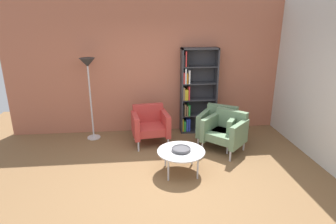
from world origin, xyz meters
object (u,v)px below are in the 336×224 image
Objects in this scene: coffee_table_low at (181,152)px; armchair_by_bookshelf at (219,125)px; armchair_spare_guest at (150,124)px; floor_lamp_torchiere at (88,72)px; armchair_corner_red at (226,131)px; bookshelf_tall at (195,92)px; decorative_bowl at (181,149)px.

armchair_by_bookshelf reaches higher than coffee_table_low.
floor_lamp_torchiere reaches higher than armchair_spare_guest.
bookshelf_tall is at bearing 155.76° from armchair_corner_red.
armchair_corner_red is at bearing -18.18° from floor_lamp_torchiere.
armchair_spare_guest is at bearing -155.69° from armchair_by_bookshelf.
coffee_table_low is 2.58m from floor_lamp_torchiere.
bookshelf_tall is 2.33m from floor_lamp_torchiere.
decorative_bowl is 2.56m from floor_lamp_torchiere.
bookshelf_tall reaches higher than armchair_spare_guest.
armchair_by_bookshelf is at bearing 145.07° from armchair_corner_red.
armchair_by_bookshelf is (-0.06, 0.30, 0.00)m from armchair_corner_red.
decorative_bowl is 0.34× the size of armchair_corner_red.
bookshelf_tall reaches higher than armchair_corner_red.
armchair_corner_red is at bearing 37.23° from coffee_table_low.
bookshelf_tall is at bearing 72.50° from coffee_table_low.
armchair_by_bookshelf is (0.94, 1.06, -0.02)m from decorative_bowl.
decorative_bowl is at bearing -98.24° from armchair_corner_red.
armchair_corner_red is at bearing -26.91° from armchair_spare_guest.
armchair_corner_red is at bearing -46.76° from armchair_by_bookshelf.
coffee_table_low is at bearing -77.50° from armchair_spare_guest.
coffee_table_low is at bearing -44.10° from floor_lamp_torchiere.
armchair_corner_red is 1.19× the size of armchair_spare_guest.
armchair_by_bookshelf is 2.87m from floor_lamp_torchiere.
decorative_bowl is at bearing -107.50° from bookshelf_tall.
bookshelf_tall is at bearing 147.78° from armchair_by_bookshelf.
coffee_table_low is 1.41m from armchair_by_bookshelf.
decorative_bowl is 0.40× the size of armchair_spare_guest.
armchair_corner_red is at bearing 37.23° from decorative_bowl.
decorative_bowl is (0.00, 0.00, 0.06)m from coffee_table_low.
decorative_bowl is 0.34× the size of armchair_by_bookshelf.
armchair_corner_red reaches higher than decorative_bowl.
coffee_table_low is at bearing -107.50° from bookshelf_tall.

